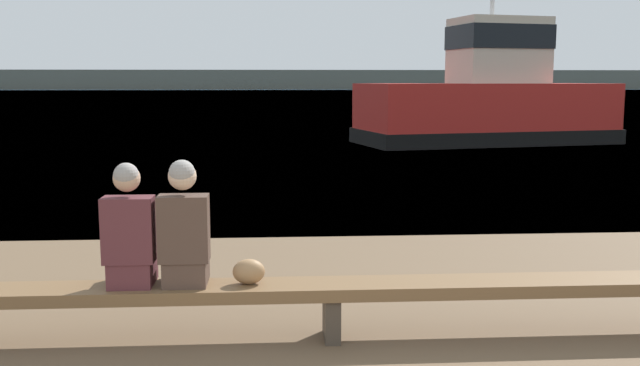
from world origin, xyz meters
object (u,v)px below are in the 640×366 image
Objects in this scene: person_right at (184,230)px; tugboat_red at (488,104)px; bench_main at (332,292)px; person_left at (129,233)px; shopping_bag at (249,272)px.

person_right is 0.11× the size of tugboat_red.
bench_main is 8.19× the size of person_left.
bench_main is 18.59m from tugboat_red.
bench_main is 31.38× the size of shopping_bag.
person_right is (0.41, -0.00, 0.02)m from person_left.
person_right is 18.98m from tugboat_red.
person_left is 0.11× the size of tugboat_red.
person_right is at bearing -179.10° from shopping_bag.
shopping_bag is (0.48, 0.01, -0.33)m from person_right.
tugboat_red is at bearing 66.39° from person_right.
bench_main is at bearing -1.11° from shopping_bag.
tugboat_red is (7.60, 17.39, 0.39)m from person_right.
bench_main is at bearing -0.25° from person_right.
shopping_bag is at bearing 0.90° from person_right.
person_left is 0.94m from shopping_bag.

